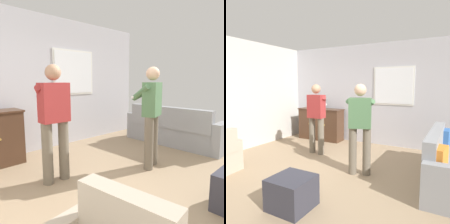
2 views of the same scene
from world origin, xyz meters
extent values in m
plane|color=#9E8466|center=(0.00, 0.00, 0.00)|extent=(10.40, 10.40, 0.00)
cube|color=silver|center=(0.00, 2.66, 1.40)|extent=(5.20, 0.12, 2.80)
cube|color=silver|center=(0.64, 2.60, 1.64)|extent=(1.08, 0.02, 1.02)
cube|color=white|center=(0.64, 2.59, 1.64)|extent=(1.00, 0.03, 0.94)
cube|color=gray|center=(2.08, 0.83, 0.21)|extent=(0.55, 1.94, 0.42)
cube|color=gray|center=(1.88, 0.83, 0.65)|extent=(0.18, 1.94, 0.47)
cube|color=gray|center=(2.08, 1.88, 0.32)|extent=(0.55, 0.18, 0.64)
cube|color=gray|center=(2.08, -0.22, 0.32)|extent=(0.55, 0.18, 0.64)
cube|color=#386BB7|center=(2.01, 1.55, 0.60)|extent=(0.17, 0.41, 0.36)
cube|color=orange|center=(2.01, 0.11, 0.60)|extent=(0.20, 0.42, 0.36)
sphere|color=#B79338|center=(-1.21, 2.06, 0.51)|extent=(0.04, 0.04, 0.04)
cylinder|color=#6B6051|center=(-0.92, 1.06, 0.44)|extent=(0.15, 0.15, 0.88)
cylinder|color=#6B6051|center=(-0.66, 1.05, 0.44)|extent=(0.15, 0.15, 0.88)
cube|color=#9E2D2D|center=(-0.79, 1.06, 1.16)|extent=(0.41, 0.23, 0.55)
sphere|color=tan|center=(-0.79, 1.06, 1.57)|extent=(0.22, 0.22, 0.22)
cylinder|color=#9E2D2D|center=(-0.90, 1.22, 1.27)|extent=(0.34, 0.40, 0.29)
cylinder|color=#9E2D2D|center=(-0.67, 1.22, 1.27)|extent=(0.32, 0.41, 0.29)
cube|color=white|center=(-0.78, 1.38, 1.18)|extent=(0.15, 0.04, 0.04)
cylinder|color=#6B6051|center=(0.51, 0.36, 0.44)|extent=(0.15, 0.15, 0.88)
cylinder|color=#6B6051|center=(0.76, 0.44, 0.44)|extent=(0.15, 0.15, 0.88)
cube|color=#4C754C|center=(0.63, 0.40, 1.16)|extent=(0.45, 0.33, 0.55)
sphere|color=#D8AD8C|center=(0.63, 0.40, 1.57)|extent=(0.22, 0.22, 0.22)
cylinder|color=#4C754C|center=(0.48, 0.52, 1.27)|extent=(0.22, 0.44, 0.29)
cylinder|color=#4C754C|center=(0.69, 0.59, 1.27)|extent=(0.41, 0.33, 0.29)
cube|color=white|center=(0.54, 0.71, 1.18)|extent=(0.16, 0.08, 0.04)
camera|label=1|loc=(-2.35, -1.66, 1.46)|focal=35.00mm
camera|label=2|loc=(2.19, -3.22, 1.65)|focal=35.00mm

